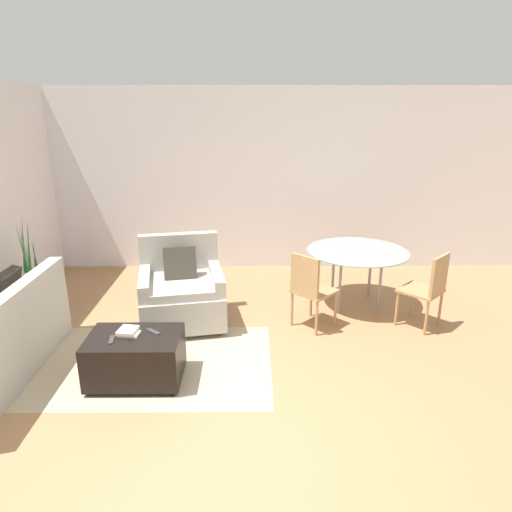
{
  "coord_description": "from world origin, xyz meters",
  "views": [
    {
      "loc": [
        0.27,
        -3.13,
        2.45
      ],
      "look_at": [
        0.31,
        2.06,
        0.75
      ],
      "focal_mm": 32.0,
      "sensor_mm": 36.0,
      "label": 1
    }
  ],
  "objects_px": {
    "ottoman": "(136,357)",
    "potted_plant": "(34,290)",
    "dining_chair_near_left": "(310,286)",
    "armchair": "(182,293)",
    "book_stack": "(128,332)",
    "tv_remote_primary": "(153,331)",
    "tv_remote_secondary": "(112,340)",
    "dining_chair_near_right": "(429,286)",
    "dining_table": "(357,255)"
  },
  "relations": [
    {
      "from": "dining_chair_near_left",
      "to": "armchair",
      "type": "bearing_deg",
      "value": 173.57
    },
    {
      "from": "ottoman",
      "to": "tv_remote_secondary",
      "type": "height_order",
      "value": "tv_remote_secondary"
    },
    {
      "from": "dining_table",
      "to": "dining_chair_near_right",
      "type": "distance_m",
      "value": 0.97
    },
    {
      "from": "tv_remote_secondary",
      "to": "dining_table",
      "type": "xyz_separation_m",
      "value": [
        2.59,
        1.81,
        0.2
      ]
    },
    {
      "from": "potted_plant",
      "to": "dining_chair_near_left",
      "type": "distance_m",
      "value": 3.43
    },
    {
      "from": "armchair",
      "to": "dining_table",
      "type": "relative_size",
      "value": 0.86
    },
    {
      "from": "tv_remote_primary",
      "to": "potted_plant",
      "type": "distance_m",
      "value": 2.34
    },
    {
      "from": "armchair",
      "to": "dining_chair_near_left",
      "type": "distance_m",
      "value": 1.5
    },
    {
      "from": "tv_remote_secondary",
      "to": "book_stack",
      "type": "bearing_deg",
      "value": 39.34
    },
    {
      "from": "book_stack",
      "to": "potted_plant",
      "type": "bearing_deg",
      "value": 136.07
    },
    {
      "from": "dining_table",
      "to": "dining_chair_near_left",
      "type": "relative_size",
      "value": 1.41
    },
    {
      "from": "potted_plant",
      "to": "dining_table",
      "type": "distance_m",
      "value": 4.08
    },
    {
      "from": "potted_plant",
      "to": "dining_chair_near_left",
      "type": "relative_size",
      "value": 1.35
    },
    {
      "from": "dining_chair_near_left",
      "to": "book_stack",
      "type": "bearing_deg",
      "value": -150.17
    },
    {
      "from": "potted_plant",
      "to": "dining_chair_near_left",
      "type": "bearing_deg",
      "value": -8.49
    },
    {
      "from": "ottoman",
      "to": "potted_plant",
      "type": "height_order",
      "value": "potted_plant"
    },
    {
      "from": "tv_remote_primary",
      "to": "dining_table",
      "type": "distance_m",
      "value": 2.8
    },
    {
      "from": "ottoman",
      "to": "book_stack",
      "type": "xyz_separation_m",
      "value": [
        -0.06,
        0.03,
        0.24
      ]
    },
    {
      "from": "tv_remote_secondary",
      "to": "potted_plant",
      "type": "height_order",
      "value": "potted_plant"
    },
    {
      "from": "dining_table",
      "to": "dining_chair_near_right",
      "type": "bearing_deg",
      "value": -45.0
    },
    {
      "from": "tv_remote_secondary",
      "to": "dining_chair_near_left",
      "type": "relative_size",
      "value": 0.17
    },
    {
      "from": "armchair",
      "to": "ottoman",
      "type": "height_order",
      "value": "armchair"
    },
    {
      "from": "book_stack",
      "to": "potted_plant",
      "type": "relative_size",
      "value": 0.17
    },
    {
      "from": "armchair",
      "to": "tv_remote_secondary",
      "type": "distance_m",
      "value": 1.37
    },
    {
      "from": "book_stack",
      "to": "tv_remote_secondary",
      "type": "bearing_deg",
      "value": -140.66
    },
    {
      "from": "tv_remote_primary",
      "to": "tv_remote_secondary",
      "type": "distance_m",
      "value": 0.37
    },
    {
      "from": "potted_plant",
      "to": "dining_table",
      "type": "relative_size",
      "value": 0.96
    },
    {
      "from": "tv_remote_secondary",
      "to": "dining_table",
      "type": "height_order",
      "value": "dining_table"
    },
    {
      "from": "ottoman",
      "to": "potted_plant",
      "type": "xyz_separation_m",
      "value": [
        -1.65,
        1.57,
        0.02
      ]
    },
    {
      "from": "dining_chair_near_left",
      "to": "ottoman",
      "type": "bearing_deg",
      "value": -148.57
    },
    {
      "from": "potted_plant",
      "to": "dining_chair_near_right",
      "type": "xyz_separation_m",
      "value": [
        4.73,
        -0.5,
        0.25
      ]
    },
    {
      "from": "ottoman",
      "to": "tv_remote_secondary",
      "type": "relative_size",
      "value": 5.42
    },
    {
      "from": "tv_remote_primary",
      "to": "dining_chair_near_left",
      "type": "distance_m",
      "value": 1.85
    },
    {
      "from": "tv_remote_secondary",
      "to": "tv_remote_primary",
      "type": "bearing_deg",
      "value": 24.4
    },
    {
      "from": "dining_chair_near_left",
      "to": "dining_chair_near_right",
      "type": "distance_m",
      "value": 1.35
    },
    {
      "from": "tv_remote_secondary",
      "to": "potted_plant",
      "type": "relative_size",
      "value": 0.13
    },
    {
      "from": "book_stack",
      "to": "dining_chair_near_left",
      "type": "bearing_deg",
      "value": 29.83
    },
    {
      "from": "tv_remote_primary",
      "to": "tv_remote_secondary",
      "type": "bearing_deg",
      "value": -155.6
    },
    {
      "from": "tv_remote_primary",
      "to": "dining_table",
      "type": "relative_size",
      "value": 0.12
    },
    {
      "from": "tv_remote_secondary",
      "to": "dining_chair_near_right",
      "type": "distance_m",
      "value": 3.46
    },
    {
      "from": "potted_plant",
      "to": "dining_chair_near_right",
      "type": "relative_size",
      "value": 1.35
    },
    {
      "from": "book_stack",
      "to": "dining_table",
      "type": "xyz_separation_m",
      "value": [
        2.47,
        1.7,
        0.18
      ]
    },
    {
      "from": "dining_table",
      "to": "dining_chair_near_right",
      "type": "height_order",
      "value": "dining_chair_near_right"
    },
    {
      "from": "tv_remote_primary",
      "to": "dining_chair_near_right",
      "type": "distance_m",
      "value": 3.08
    },
    {
      "from": "tv_remote_secondary",
      "to": "dining_table",
      "type": "relative_size",
      "value": 0.12
    },
    {
      "from": "armchair",
      "to": "dining_table",
      "type": "bearing_deg",
      "value": 13.25
    },
    {
      "from": "tv_remote_primary",
      "to": "potted_plant",
      "type": "bearing_deg",
      "value": 140.68
    },
    {
      "from": "dining_chair_near_left",
      "to": "tv_remote_primary",
      "type": "bearing_deg",
      "value": -148.25
    },
    {
      "from": "potted_plant",
      "to": "dining_chair_near_right",
      "type": "bearing_deg",
      "value": -6.09
    },
    {
      "from": "armchair",
      "to": "potted_plant",
      "type": "xyz_separation_m",
      "value": [
        -1.9,
        0.34,
        -0.1
      ]
    }
  ]
}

